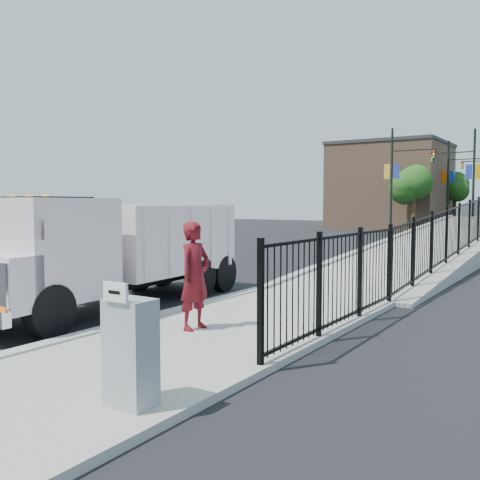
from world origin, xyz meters
The scene contains 16 objects.
ground centered at (0.00, 0.00, 0.00)m, with size 120.00×120.00×0.00m, color black.
sidewalk centered at (1.93, -2.00, 0.06)m, with size 3.55×12.00×0.12m, color #9E998E.
curb centered at (0.00, -2.00, 0.08)m, with size 0.30×12.00×0.16m, color #ADAAA3.
ramp centered at (2.12, 16.00, 0.00)m, with size 3.95×24.00×1.70m, color #9E998E.
iron_fence centered at (3.55, 12.00, 0.90)m, with size 0.10×28.00×1.80m, color black.
truck centered at (-1.87, 0.13, 1.47)m, with size 2.93×7.76×2.61m.
worker centered at (1.40, -0.78, 1.12)m, with size 0.73×0.48×2.00m, color #601017.
utility_cabinet centered at (3.10, -4.16, 0.75)m, with size 0.55×0.40×1.25m, color gray.
arrow_sign centered at (3.10, -4.38, 1.48)m, with size 0.35×0.04×0.22m, color white.
debris centered at (0.82, -1.60, 0.16)m, with size 0.35×0.35×0.09m, color silver.
light_pole_0 centered at (-4.68, 31.30, 4.36)m, with size 3.77×0.22×8.00m.
light_pole_1 centered at (-0.17, 34.82, 4.36)m, with size 3.77×0.22×8.00m.
light_pole_2 centered at (-2.91, 42.04, 4.36)m, with size 3.78×0.22×8.00m.
tree_0 centered at (-4.82, 36.91, 3.97)m, with size 3.04×3.04×5.52m.
tree_2 centered at (-3.59, 46.93, 3.95)m, with size 2.61×2.61×5.30m.
building centered at (-9.00, 44.00, 4.00)m, with size 10.00×10.00×8.00m, color #8C664C.
Camera 1 is at (7.47, -8.54, 2.47)m, focal length 40.00 mm.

